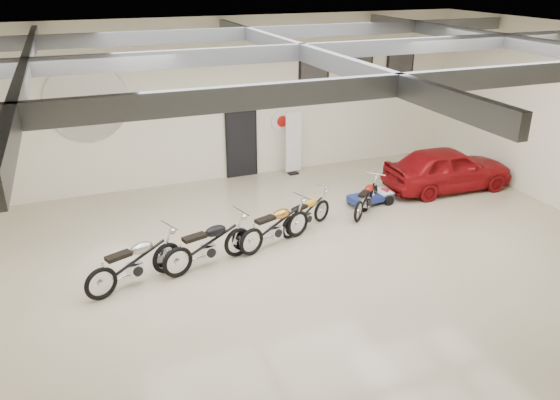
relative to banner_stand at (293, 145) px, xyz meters
name	(u,v)px	position (x,y,z in m)	size (l,w,h in m)	color
floor	(299,263)	(-2.12, -5.50, -1.01)	(16.00, 12.00, 0.01)	#BDAC90
ceiling	(302,39)	(-2.12, -5.50, 3.99)	(16.00, 12.00, 0.01)	slate
back_wall	(224,101)	(-2.12, 0.50, 1.49)	(16.00, 0.02, 5.00)	white
ceiling_beams	(302,52)	(-2.12, -5.50, 3.74)	(15.80, 11.80, 0.32)	#53555A
door	(241,145)	(-1.62, 0.45, 0.04)	(0.92, 0.08, 2.10)	black
logo_plaque	(86,102)	(-6.12, 0.45, 1.79)	(2.30, 0.06, 1.16)	silver
poster_left	(314,75)	(0.88, 0.46, 2.09)	(1.05, 0.08, 1.35)	black
poster_mid	(358,72)	(2.48, 0.46, 2.09)	(1.05, 0.08, 1.35)	black
poster_right	(400,69)	(4.08, 0.46, 2.09)	(1.05, 0.08, 1.35)	black
oil_sign	(282,121)	(-0.22, 0.45, 0.69)	(0.72, 0.10, 0.72)	white
banner_stand	(293,145)	(0.00, 0.00, 0.00)	(0.55, 0.22, 2.02)	white
motorcycle_silver	(134,261)	(-5.74, -5.13, -0.43)	(2.22, 0.69, 1.16)	silver
motorcycle_black	(208,243)	(-4.08, -4.89, -0.43)	(2.22, 0.69, 1.16)	silver
motorcycle_gold	(275,225)	(-2.32, -4.49, -0.46)	(2.12, 0.66, 1.10)	silver
motorcycle_yellow	(306,212)	(-1.26, -3.95, -0.52)	(1.88, 0.58, 0.98)	silver
motorcycle_red	(367,197)	(0.71, -3.59, -0.54)	(1.80, 0.56, 0.93)	silver
go_kart	(374,194)	(1.24, -3.10, -0.72)	(1.59, 0.72, 0.58)	navy
vintage_car	(448,168)	(3.88, -2.91, -0.34)	(3.94, 1.59, 1.34)	maroon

